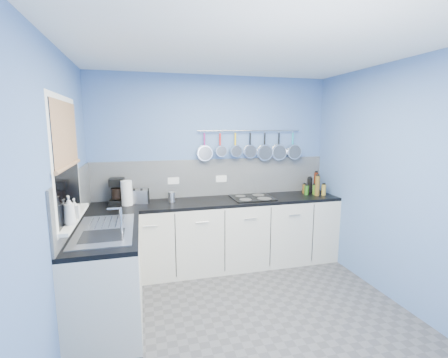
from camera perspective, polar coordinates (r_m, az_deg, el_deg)
name	(u,v)px	position (r m, az deg, el deg)	size (l,w,h in m)	color
floor	(248,318)	(3.40, 4.36, -23.55)	(3.20, 3.00, 0.02)	#47474C
ceiling	(252,46)	(2.93, 5.03, 22.57)	(3.20, 3.00, 0.02)	white
wall_back	(214,170)	(4.35, -1.88, 1.62)	(3.20, 0.02, 2.50)	#4E6FAB
wall_front	(358,257)	(1.63, 22.89, -12.73)	(3.20, 0.02, 2.50)	#4E6FAB
wall_left	(56,202)	(2.84, -27.81, -3.73)	(0.02, 3.00, 2.50)	#4E6FAB
wall_right	(397,184)	(3.76, 28.52, -0.77)	(0.02, 3.00, 2.50)	#4E6FAB
backsplash_back	(214,177)	(4.34, -1.81, 0.28)	(3.20, 0.02, 0.50)	gray
backsplash_left	(75,198)	(3.43, -25.09, -3.12)	(0.02, 1.80, 0.50)	gray
cabinet_run_back	(219,235)	(4.25, -0.89, -9.96)	(3.20, 0.60, 0.86)	beige
worktop_back	(219,202)	(4.12, -0.90, -4.05)	(3.20, 0.60, 0.04)	black
cabinet_run_left	(108,278)	(3.33, -20.06, -16.26)	(0.60, 1.20, 0.86)	beige
worktop_left	(105,232)	(3.16, -20.53, -8.88)	(0.60, 1.20, 0.04)	black
window_frame	(66,160)	(3.07, -26.36, 3.00)	(0.01, 1.00, 1.10)	white
window_glass	(67,160)	(3.07, -26.27, 3.00)	(0.01, 0.90, 1.00)	black
bamboo_blind	(66,134)	(3.06, -26.43, 7.20)	(0.01, 0.90, 0.55)	tan
window_sill	(74,218)	(3.16, -25.23, -6.29)	(0.10, 0.98, 0.03)	white
sink_unit	(105,230)	(3.16, -20.55, -8.47)	(0.50, 0.95, 0.01)	silver
mixer_tap	(121,221)	(2.94, -17.92, -7.10)	(0.12, 0.08, 0.26)	silver
socket_left	(173,181)	(4.25, -9.03, -0.32)	(0.15, 0.01, 0.09)	white
socket_right	(221,179)	(4.36, -0.49, 0.05)	(0.15, 0.01, 0.09)	white
pot_rail	(250,131)	(4.39, 4.71, 8.61)	(0.02, 0.02, 1.45)	silver
soap_bottle_a	(69,210)	(2.88, -25.96, -5.07)	(0.09, 0.09, 0.24)	white
soap_bottle_b	(74,208)	(3.08, -25.18, -4.75)	(0.08, 0.08, 0.17)	white
paper_towel	(127,193)	(4.00, -17.00, -2.40)	(0.13, 0.13, 0.30)	white
coffee_maker	(117,191)	(4.09, -18.58, -2.09)	(0.18, 0.20, 0.32)	black
toaster	(138,196)	(4.09, -15.13, -3.01)	(0.25, 0.15, 0.16)	silver
canister	(172,197)	(4.06, -9.36, -3.20)	(0.09, 0.09, 0.12)	silver
hob	(252,198)	(4.24, 5.06, -3.35)	(0.53, 0.47, 0.01)	black
pan_0	(205,146)	(4.22, -3.50, 5.92)	(0.20, 0.07, 0.39)	silver
pan_1	(220,144)	(4.26, -0.69, 6.32)	(0.15, 0.11, 0.34)	silver
pan_2	(235,144)	(4.32, 2.05, 6.29)	(0.16, 0.09, 0.35)	silver
pan_3	(250,144)	(4.39, 4.72, 6.17)	(0.18, 0.06, 0.37)	silver
pan_4	(265,146)	(4.46, 7.29, 5.94)	(0.22, 0.06, 0.41)	silver
pan_5	(279,145)	(4.54, 9.79, 5.94)	(0.22, 0.06, 0.41)	silver
pan_6	(293,145)	(4.64, 12.19, 6.00)	(0.21, 0.10, 0.40)	silver
condiment_0	(316,183)	(4.73, 16.10, -0.61)	(0.06, 0.06, 0.29)	#4C190C
condiment_1	(310,185)	(4.71, 15.05, -1.11)	(0.07, 0.07, 0.21)	black
condiment_2	(304,189)	(4.66, 14.12, -1.70)	(0.05, 0.05, 0.13)	brown
condiment_3	(318,187)	(4.66, 16.39, -1.47)	(0.06, 0.06, 0.18)	black
condiment_4	(314,190)	(4.62, 15.86, -1.84)	(0.05, 0.05, 0.13)	#3F721E
condiment_5	(307,190)	(4.57, 14.54, -1.94)	(0.06, 0.06, 0.13)	#265919
condiment_6	(324,190)	(4.59, 17.40, -1.87)	(0.06, 0.06, 0.15)	olive
condiment_7	(317,186)	(4.53, 16.35, -1.17)	(0.06, 0.06, 0.27)	brown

